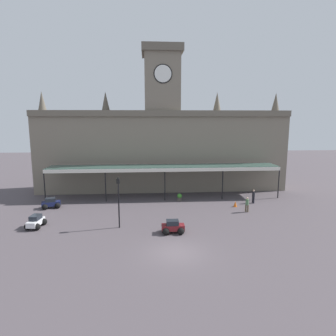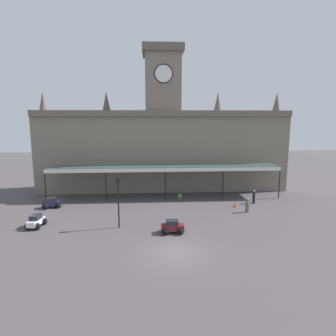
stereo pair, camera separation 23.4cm
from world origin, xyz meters
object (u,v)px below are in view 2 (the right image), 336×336
car_white_sedan (36,222)px  pedestrian_crossing_forecourt (247,204)px  car_navy_sedan (52,203)px  planter_near_kerb (180,197)px  victorian_lamppost (118,196)px  pedestrian_beside_cars (254,196)px  traffic_cone (236,204)px  car_maroon_sedan (172,228)px

car_white_sedan → pedestrian_crossing_forecourt: (21.50, 3.07, 0.41)m
car_navy_sedan → planter_near_kerb: car_navy_sedan is taller
car_navy_sedan → victorian_lamppost: (8.44, -6.71, 2.52)m
pedestrian_beside_cars → traffic_cone: bearing=-153.9°
car_maroon_sedan → pedestrian_crossing_forecourt: size_ratio=1.23×
planter_near_kerb → pedestrian_beside_cars: bearing=-9.9°
car_white_sedan → car_maroon_sedan: 13.04m
pedestrian_beside_cars → car_navy_sedan: bearing=-179.3°
pedestrian_beside_cars → traffic_cone: (-2.63, -1.29, -0.57)m
car_maroon_sedan → traffic_cone: bearing=42.6°
pedestrian_crossing_forecourt → planter_near_kerb: 8.47m
car_navy_sedan → pedestrian_beside_cars: 23.99m
car_white_sedan → pedestrian_beside_cars: 24.31m
car_white_sedan → pedestrian_beside_cars: size_ratio=1.28×
car_navy_sedan → victorian_lamppost: size_ratio=0.46×
car_white_sedan → planter_near_kerb: bearing=28.5°
victorian_lamppost → car_maroon_sedan: bearing=-18.3°
traffic_cone → victorian_lamppost: bearing=-156.2°
car_maroon_sedan → planter_near_kerb: size_ratio=2.14×
pedestrian_crossing_forecourt → victorian_lamppost: size_ratio=0.34×
car_maroon_sedan → planter_near_kerb: 10.31m
car_navy_sedan → pedestrian_crossing_forecourt: (22.03, -3.03, 0.41)m
car_navy_sedan → planter_near_kerb: 15.21m
pedestrian_beside_cars → victorian_lamppost: 17.17m
car_white_sedan → victorian_lamppost: victorian_lamppost is taller
car_white_sedan → traffic_cone: bearing=13.7°
car_navy_sedan → pedestrian_crossing_forecourt: size_ratio=1.33×
pedestrian_beside_cars → victorian_lamppost: victorian_lamppost is taller
car_navy_sedan → victorian_lamppost: bearing=-38.5°
car_white_sedan → traffic_cone: (20.82, 5.09, -0.17)m
traffic_cone → planter_near_kerb: 6.86m
car_maroon_sedan → pedestrian_crossing_forecourt: pedestrian_crossing_forecourt is taller
car_navy_sedan → car_maroon_sedan: (13.37, -8.35, 0.00)m
car_navy_sedan → car_maroon_sedan: size_ratio=1.08×
car_white_sedan → pedestrian_beside_cars: (23.45, 6.38, 0.41)m
victorian_lamppost → traffic_cone: (12.92, 5.70, -2.69)m
pedestrian_beside_cars → planter_near_kerb: bearing=170.1°
car_navy_sedan → pedestrian_beside_cars: bearing=0.7°
pedestrian_crossing_forecourt → pedestrian_beside_cars: bearing=59.5°
car_white_sedan → pedestrian_beside_cars: pedestrian_beside_cars is taller
traffic_cone → pedestrian_crossing_forecourt: bearing=-71.5°
pedestrian_beside_cars → pedestrian_crossing_forecourt: same height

